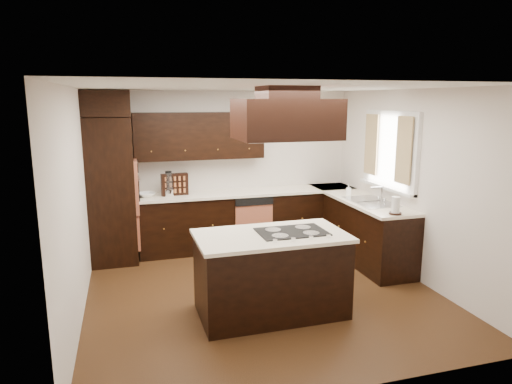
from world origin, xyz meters
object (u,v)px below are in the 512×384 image
range_hood (286,119)px  spice_rack (175,184)px  island (271,275)px  oven_column (111,191)px

range_hood → spice_rack: (-0.95, 2.34, -1.07)m
range_hood → spice_rack: range_hood is taller
island → spice_rack: (-0.79, 2.37, 0.65)m
oven_column → spice_rack: size_ratio=5.24×
oven_column → spice_rack: (0.92, 0.09, 0.03)m
oven_column → island: (1.71, -2.28, -0.62)m
oven_column → range_hood: 3.13m
range_hood → spice_rack: 2.75m
oven_column → range_hood: size_ratio=2.02×
island → spice_rack: spice_rack is taller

